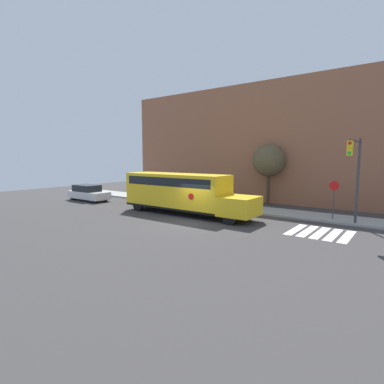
{
  "coord_description": "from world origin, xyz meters",
  "views": [
    {
      "loc": [
        12.06,
        -16.04,
        4.37
      ],
      "look_at": [
        -1.62,
        2.3,
        1.7
      ],
      "focal_mm": 28.0,
      "sensor_mm": 36.0,
      "label": 1
    }
  ],
  "objects": [
    {
      "name": "school_bus",
      "position": [
        -2.26,
        1.8,
        1.76
      ],
      "size": [
        11.02,
        2.57,
        3.09
      ],
      "color": "yellow",
      "rests_on": "ground"
    },
    {
      "name": "traffic_light",
      "position": [
        9.17,
        4.27,
        3.7
      ],
      "size": [
        0.28,
        3.71,
        5.55
      ],
      "color": "#38383A",
      "rests_on": "ground"
    },
    {
      "name": "crosswalk_stripes",
      "position": [
        7.89,
        2.0,
        0.0
      ],
      "size": [
        3.3,
        3.2,
        0.01
      ],
      "color": "white",
      "rests_on": "ground"
    },
    {
      "name": "building_backdrop",
      "position": [
        0.0,
        13.0,
        5.73
      ],
      "size": [
        32.0,
        4.0,
        11.47
      ],
      "color": "#935B42",
      "rests_on": "ground"
    },
    {
      "name": "sidewalk_strip",
      "position": [
        0.0,
        6.5,
        0.07
      ],
      "size": [
        44.0,
        3.0,
        0.15
      ],
      "color": "#9E9E99",
      "rests_on": "ground"
    },
    {
      "name": "tree_near_sidewalk",
      "position": [
        1.24,
        10.26,
        4.04
      ],
      "size": [
        2.95,
        2.95,
        5.54
      ],
      "color": "#423323",
      "rests_on": "ground"
    },
    {
      "name": "parked_car",
      "position": [
        -14.38,
        1.78,
        0.77
      ],
      "size": [
        4.79,
        1.85,
        1.58
      ],
      "color": "silver",
      "rests_on": "ground"
    },
    {
      "name": "ground_plane",
      "position": [
        0.0,
        0.0,
        0.0
      ],
      "size": [
        60.0,
        60.0,
        0.0
      ],
      "primitive_type": "plane",
      "color": "#3A3838"
    },
    {
      "name": "stop_sign",
      "position": [
        7.75,
        5.85,
        1.78
      ],
      "size": [
        0.62,
        0.1,
        2.77
      ],
      "color": "#38383A",
      "rests_on": "ground"
    }
  ]
}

